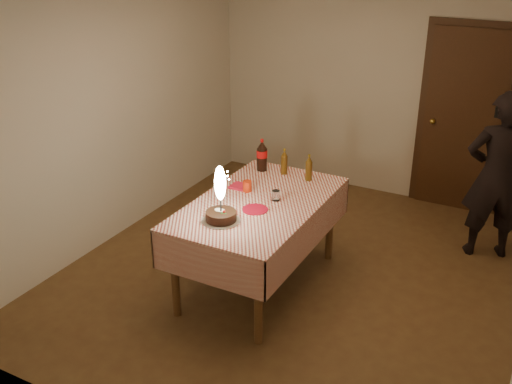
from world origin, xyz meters
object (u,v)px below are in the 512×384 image
(birthday_cake, at_px, (221,206))
(clear_cup, at_px, (276,195))
(red_cup, at_px, (247,186))
(red_plate, at_px, (255,209))
(photographer, at_px, (496,176))
(dining_table, at_px, (259,213))
(cola_bottle, at_px, (262,155))
(amber_bottle_right, at_px, (309,168))
(amber_bottle_left, at_px, (284,162))

(birthday_cake, distance_m, clear_cup, 0.60)
(birthday_cake, height_order, red_cup, birthday_cake)
(red_plate, height_order, photographer, photographer)
(dining_table, bearing_deg, clear_cup, 39.02)
(clear_cup, bearing_deg, birthday_cake, -111.33)
(red_plate, bearing_deg, dining_table, 106.92)
(clear_cup, height_order, cola_bottle, cola_bottle)
(birthday_cake, xyz_separation_m, red_cup, (-0.09, 0.61, -0.08))
(amber_bottle_right, bearing_deg, dining_table, -106.37)
(dining_table, bearing_deg, amber_bottle_left, 96.86)
(birthday_cake, relative_size, amber_bottle_right, 1.87)
(birthday_cake, bearing_deg, amber_bottle_left, 89.03)
(amber_bottle_left, relative_size, photographer, 0.15)
(red_cup, bearing_deg, red_plate, -51.40)
(birthday_cake, distance_m, red_plate, 0.36)
(photographer, bearing_deg, dining_table, -137.57)
(amber_bottle_right, height_order, photographer, photographer)
(red_plate, relative_size, amber_bottle_right, 0.86)
(red_cup, xyz_separation_m, amber_bottle_right, (0.38, 0.50, 0.07))
(amber_bottle_left, height_order, photographer, photographer)
(dining_table, height_order, amber_bottle_right, amber_bottle_right)
(birthday_cake, bearing_deg, red_cup, 98.75)
(dining_table, distance_m, amber_bottle_right, 0.71)
(photographer, bearing_deg, clear_cup, -137.34)
(amber_bottle_left, bearing_deg, red_cup, -102.08)
(cola_bottle, relative_size, amber_bottle_right, 1.25)
(red_cup, height_order, clear_cup, red_cup)
(amber_bottle_left, distance_m, photographer, 2.03)
(amber_bottle_right, bearing_deg, clear_cup, -97.41)
(red_plate, height_order, cola_bottle, cola_bottle)
(dining_table, bearing_deg, red_plate, -73.08)
(red_cup, height_order, amber_bottle_left, amber_bottle_left)
(clear_cup, relative_size, amber_bottle_right, 0.35)
(birthday_cake, relative_size, red_cup, 4.76)
(birthday_cake, xyz_separation_m, clear_cup, (0.22, 0.56, -0.09))
(amber_bottle_right, bearing_deg, red_plate, -99.99)
(dining_table, height_order, red_plate, red_plate)
(red_plate, xyz_separation_m, photographer, (1.68, 1.74, -0.01))
(dining_table, height_order, red_cup, red_cup)
(amber_bottle_left, relative_size, amber_bottle_right, 1.00)
(red_plate, height_order, amber_bottle_right, amber_bottle_right)
(cola_bottle, bearing_deg, clear_cup, -52.57)
(dining_table, xyz_separation_m, clear_cup, (0.12, 0.09, 0.16))
(amber_bottle_left, bearing_deg, birthday_cake, -90.97)
(amber_bottle_left, bearing_deg, photographer, 26.62)
(dining_table, height_order, amber_bottle_left, amber_bottle_left)
(red_cup, distance_m, amber_bottle_left, 0.54)
(dining_table, relative_size, cola_bottle, 5.42)
(dining_table, xyz_separation_m, birthday_cake, (-0.10, -0.46, 0.24))
(cola_bottle, bearing_deg, red_cup, -77.08)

